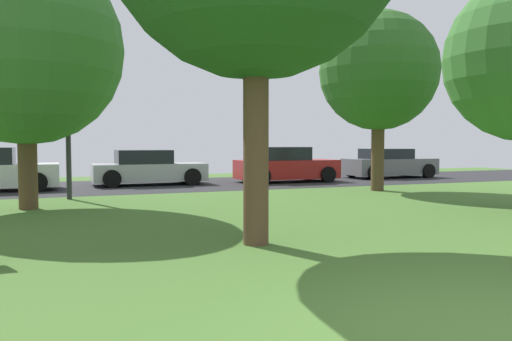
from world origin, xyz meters
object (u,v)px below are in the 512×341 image
Objects in this scene: parked_car_red at (286,166)px; parked_car_silver at (148,169)px; maple_tree_near at (25,48)px; parked_car_grey at (389,164)px; street_lamp_post at (68,119)px; birch_tree_lone at (379,71)px.

parked_car_silver is at bearing 173.39° from parked_car_red.
parked_car_red is (5.44, -0.63, 0.04)m from parked_car_silver.
maple_tree_near is 1.49× the size of parked_car_grey.
maple_tree_near is at bearing -150.09° from parked_car_red.
parked_car_grey is at bearing 16.36° from street_lamp_post.
birch_tree_lone is 1.32× the size of street_lamp_post.
maple_tree_near is 2.66m from street_lamp_post.
parked_car_silver is 5.48m from parked_car_red.
parked_car_red reaches higher than parked_car_grey.
birch_tree_lone is 1.46× the size of parked_car_red.
parked_car_silver is 0.92× the size of street_lamp_post.
birch_tree_lone is at bearing -5.95° from street_lamp_post.
street_lamp_post is (-2.90, -4.10, 1.64)m from parked_car_silver.
maple_tree_near reaches higher than parked_car_red.
birch_tree_lone is 0.96× the size of maple_tree_near.
parked_car_red is 9.18m from street_lamp_post.
birch_tree_lone is 10.65m from maple_tree_near.
maple_tree_near is at bearing -158.07° from parked_car_grey.
street_lamp_post is at bearing 62.77° from maple_tree_near.
birch_tree_lone reaches higher than parked_car_grey.
birch_tree_lone is 5.70m from parked_car_red.
parked_car_red is (9.32, 5.36, -3.20)m from maple_tree_near.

